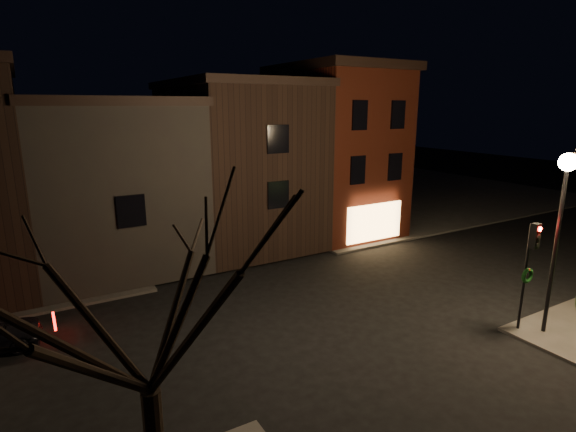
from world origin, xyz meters
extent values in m
plane|color=black|center=(0.00, 0.00, 0.00)|extent=(120.00, 120.00, 0.00)
cube|color=#2D2B28|center=(20.00, 20.00, 0.06)|extent=(30.00, 30.00, 0.12)
cube|color=#4B180D|center=(8.00, 9.50, 5.12)|extent=(6.00, 8.00, 10.00)
cube|color=black|center=(8.00, 9.50, 10.37)|extent=(6.50, 8.50, 0.50)
cube|color=#FFC472|center=(8.00, 5.45, 1.42)|extent=(4.00, 0.12, 2.20)
cube|color=black|center=(1.50, 10.50, 4.62)|extent=(7.00, 10.00, 9.00)
cube|color=black|center=(1.50, 10.50, 9.32)|extent=(7.30, 10.30, 0.40)
cube|color=black|center=(-5.75, 10.50, 4.12)|extent=(7.50, 10.00, 8.00)
cube|color=black|center=(-5.75, 10.50, 8.32)|extent=(7.80, 10.30, 0.40)
cylinder|color=black|center=(6.20, -6.00, 3.12)|extent=(0.14, 0.14, 6.00)
sphere|color=#FFD18C|center=(6.20, -6.00, 6.30)|extent=(0.60, 0.60, 0.60)
cylinder|color=black|center=(5.60, -5.40, 2.12)|extent=(0.10, 0.10, 4.00)
cube|color=black|center=(5.60, -5.58, 3.72)|extent=(0.28, 0.22, 0.90)
cylinder|color=#FF0C07|center=(5.60, -5.70, 4.00)|extent=(0.18, 0.06, 0.18)
cylinder|color=black|center=(5.60, -5.70, 3.72)|extent=(0.18, 0.06, 0.18)
cylinder|color=black|center=(5.60, -5.70, 3.44)|extent=(0.18, 0.06, 0.18)
torus|color=#0C380F|center=(5.60, -5.49, 2.22)|extent=(0.58, 0.14, 0.58)
sphere|color=#990C0C|center=(5.60, -5.51, 2.44)|extent=(0.12, 0.12, 0.12)
camera|label=1|loc=(-9.40, -14.17, 8.13)|focal=28.00mm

